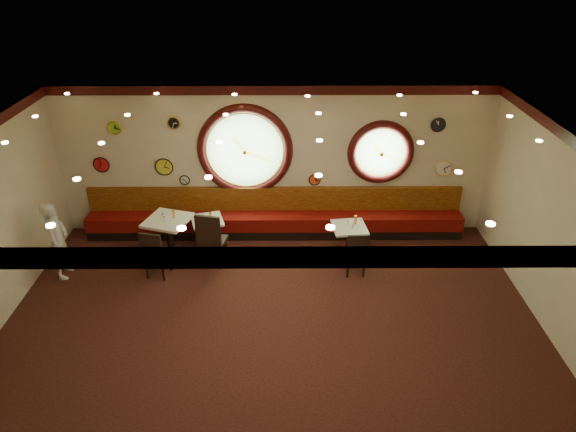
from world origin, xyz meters
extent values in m
cube|color=black|center=(0.00, 0.00, 0.00)|extent=(9.00, 6.00, 0.00)
cube|color=gold|center=(0.00, 0.00, 3.20)|extent=(9.00, 6.00, 0.02)
cube|color=beige|center=(0.00, 3.00, 1.60)|extent=(9.00, 0.02, 3.20)
cube|color=beige|center=(0.00, -3.00, 1.60)|extent=(9.00, 0.02, 3.20)
cube|color=beige|center=(4.50, 0.00, 1.60)|extent=(0.02, 6.00, 3.20)
cube|color=black|center=(0.00, 2.95, 3.11)|extent=(9.00, 0.10, 0.18)
cube|color=black|center=(0.00, -2.95, 3.11)|extent=(9.00, 0.10, 0.18)
cube|color=black|center=(0.00, 2.72, 0.10)|extent=(8.00, 0.55, 0.20)
cube|color=#5B0907|center=(0.00, 2.72, 0.35)|extent=(8.00, 0.55, 0.30)
cube|color=#5B1307|center=(0.00, 2.94, 0.75)|extent=(8.00, 0.10, 0.55)
cylinder|color=#90CF7C|center=(-0.60, 3.00, 1.85)|extent=(1.66, 0.02, 1.66)
torus|color=black|center=(-0.60, 2.98, 1.85)|extent=(1.98, 0.18, 1.98)
torus|color=gold|center=(-0.60, 2.95, 1.85)|extent=(1.61, 0.03, 1.61)
cylinder|color=#90CF7C|center=(2.20, 3.00, 1.80)|extent=(1.10, 0.02, 1.10)
torus|color=black|center=(2.20, 2.98, 1.80)|extent=(1.38, 0.18, 1.38)
torus|color=gold|center=(2.20, 2.95, 1.80)|extent=(1.09, 0.03, 1.09)
cylinder|color=black|center=(-2.00, 2.96, 2.45)|extent=(0.24, 0.03, 0.24)
cylinder|color=black|center=(3.30, 2.96, 2.40)|extent=(0.28, 0.03, 0.28)
cylinder|color=gold|center=(-2.30, 2.96, 1.50)|extent=(0.36, 0.03, 0.36)
cylinder|color=#72B624|center=(-3.20, 2.96, 2.35)|extent=(0.26, 0.03, 0.26)
cylinder|color=silver|center=(-1.90, 2.96, 1.20)|extent=(0.20, 0.03, 0.20)
cylinder|color=white|center=(3.55, 2.96, 1.45)|extent=(0.34, 0.03, 0.34)
cylinder|color=#E34C1A|center=(0.85, 2.96, 1.20)|extent=(0.24, 0.03, 0.24)
cylinder|color=red|center=(-3.60, 2.96, 1.55)|extent=(0.32, 0.03, 0.32)
cylinder|color=black|center=(-2.08, 1.83, 0.03)|extent=(0.50, 0.50, 0.07)
cylinder|color=black|center=(-2.08, 1.83, 0.43)|extent=(0.14, 0.14, 0.80)
cube|color=white|center=(-2.08, 1.83, 0.85)|extent=(1.00, 1.00, 0.06)
cylinder|color=black|center=(-1.36, 2.17, 0.03)|extent=(0.39, 0.39, 0.05)
cylinder|color=black|center=(-1.36, 2.17, 0.33)|extent=(0.11, 0.11, 0.61)
cube|color=white|center=(-1.36, 2.17, 0.65)|extent=(0.76, 0.76, 0.04)
cylinder|color=black|center=(1.49, 1.81, 0.03)|extent=(0.41, 0.41, 0.06)
cylinder|color=black|center=(1.49, 1.81, 0.35)|extent=(0.11, 0.11, 0.65)
cube|color=white|center=(1.49, 1.81, 0.69)|extent=(0.71, 0.71, 0.05)
cube|color=black|center=(-2.19, 1.21, 0.42)|extent=(0.50, 0.50, 0.07)
cube|color=black|center=(-2.23, 1.04, 0.73)|extent=(0.42, 0.15, 0.55)
cube|color=black|center=(-1.19, 1.62, 0.49)|extent=(0.57, 0.57, 0.08)
cube|color=black|center=(-1.23, 1.42, 0.84)|extent=(0.49, 0.16, 0.63)
cube|color=black|center=(1.55, 1.26, 0.39)|extent=(0.41, 0.41, 0.07)
cube|color=black|center=(1.56, 1.09, 0.68)|extent=(0.39, 0.07, 0.51)
cylinder|color=silver|center=(-2.17, 1.90, 0.92)|extent=(0.03, 0.03, 0.09)
cylinder|color=silver|center=(-1.45, 2.23, 0.72)|extent=(0.03, 0.03, 0.09)
cylinder|color=silver|center=(1.46, 1.89, 0.76)|extent=(0.03, 0.03, 0.10)
cylinder|color=silver|center=(-2.11, 1.74, 0.93)|extent=(0.04, 0.04, 0.10)
cylinder|color=silver|center=(-1.34, 2.11, 0.72)|extent=(0.04, 0.04, 0.10)
cylinder|color=#BCBBC0|center=(1.54, 1.75, 0.76)|extent=(0.04, 0.04, 0.10)
cylinder|color=gold|center=(-1.96, 1.89, 0.95)|extent=(0.05, 0.05, 0.16)
cylinder|color=gold|center=(-1.30, 2.21, 0.75)|extent=(0.05, 0.05, 0.16)
cylinder|color=orange|center=(1.61, 1.91, 0.80)|extent=(0.06, 0.06, 0.18)
imported|color=silver|center=(-4.00, 1.22, 0.77)|extent=(0.42, 0.59, 1.54)
camera|label=1|loc=(0.23, -6.93, 5.72)|focal=32.00mm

